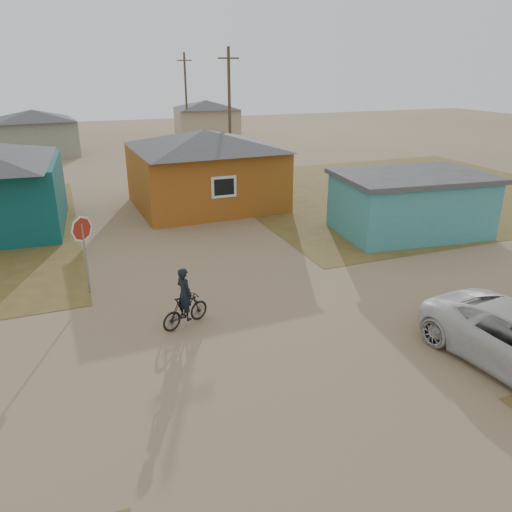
{
  "coord_description": "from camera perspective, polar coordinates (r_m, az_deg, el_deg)",
  "views": [
    {
      "loc": [
        -4.31,
        -10.57,
        6.89
      ],
      "look_at": [
        0.98,
        3.0,
        1.3
      ],
      "focal_mm": 35.0,
      "sensor_mm": 36.0,
      "label": 1
    }
  ],
  "objects": [
    {
      "name": "house_yellow",
      "position": [
        25.96,
        -5.79,
        10.04
      ],
      "size": [
        7.72,
        6.76,
        3.9
      ],
      "color": "#955117",
      "rests_on": "ground"
    },
    {
      "name": "shed_turquoise",
      "position": [
        22.65,
        17.21,
        5.79
      ],
      "size": [
        6.71,
        4.93,
        2.6
      ],
      "color": "teal",
      "rests_on": "ground"
    },
    {
      "name": "cyclist",
      "position": [
        14.09,
        -8.11,
        -5.57
      ],
      "size": [
        1.59,
        1.03,
        1.75
      ],
      "color": "black",
      "rests_on": "ground"
    },
    {
      "name": "utility_pole_far",
      "position": [
        50.06,
        -7.99,
        17.65
      ],
      "size": [
        1.4,
        0.2,
        8.0
      ],
      "color": "#4C3D2D",
      "rests_on": "ground"
    },
    {
      "name": "house_pale_west",
      "position": [
        44.88,
        -23.94,
        12.82
      ],
      "size": [
        7.04,
        6.15,
        3.6
      ],
      "color": "gray",
      "rests_on": "ground"
    },
    {
      "name": "grass_ne",
      "position": [
        30.63,
        16.24,
        7.17
      ],
      "size": [
        20.0,
        18.0,
        0.0
      ],
      "primitive_type": "cube",
      "color": "brown",
      "rests_on": "ground"
    },
    {
      "name": "ground",
      "position": [
        13.33,
        0.76,
        -10.12
      ],
      "size": [
        120.0,
        120.0,
        0.0
      ],
      "primitive_type": "plane",
      "color": "#907553"
    },
    {
      "name": "utility_pole_near",
      "position": [
        34.42,
        -3.05,
        16.38
      ],
      "size": [
        1.4,
        0.2,
        8.0
      ],
      "color": "#4C3D2D",
      "rests_on": "ground"
    },
    {
      "name": "stop_sign",
      "position": [
        16.37,
        -19.17,
        2.04
      ],
      "size": [
        0.82,
        0.29,
        2.59
      ],
      "color": "gray",
      "rests_on": "ground"
    },
    {
      "name": "house_beige_east",
      "position": [
        52.79,
        -5.67,
        15.42
      ],
      "size": [
        6.95,
        6.05,
        3.6
      ],
      "color": "tan",
      "rests_on": "ground"
    }
  ]
}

